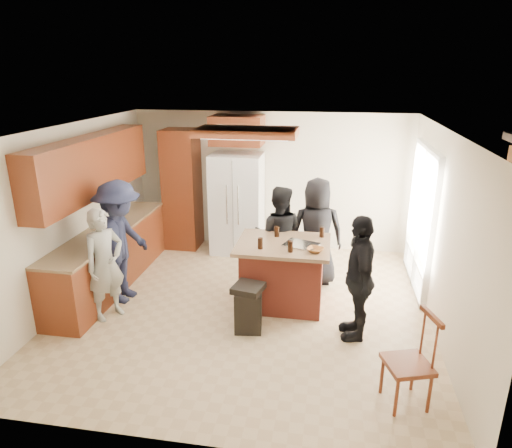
% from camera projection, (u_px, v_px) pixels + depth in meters
% --- Properties ---
extents(person_front_left, '(0.63, 0.69, 1.53)m').
position_uv_depth(person_front_left, '(105.00, 264.00, 6.00)').
color(person_front_left, '#979890').
rests_on(person_front_left, ground).
extents(person_behind_left, '(0.76, 0.47, 1.57)m').
position_uv_depth(person_behind_left, '(279.00, 236.00, 6.97)').
color(person_behind_left, black).
rests_on(person_behind_left, ground).
extents(person_behind_right, '(0.89, 0.65, 1.68)m').
position_uv_depth(person_behind_right, '(316.00, 232.00, 6.96)').
color(person_behind_right, black).
rests_on(person_behind_right, ground).
extents(person_side_right, '(0.57, 0.98, 1.60)m').
position_uv_depth(person_side_right, '(359.00, 278.00, 5.54)').
color(person_side_right, black).
rests_on(person_side_right, ground).
extents(person_counter, '(0.70, 1.22, 1.78)m').
position_uv_depth(person_counter, '(120.00, 242.00, 6.43)').
color(person_counter, '#1B1F36').
rests_on(person_counter, ground).
extents(left_cabinetry, '(0.64, 3.00, 2.30)m').
position_uv_depth(left_cabinetry, '(104.00, 227.00, 6.86)').
color(left_cabinetry, maroon).
rests_on(left_cabinetry, ground).
extents(back_wall_units, '(1.80, 0.60, 2.45)m').
position_uv_depth(back_wall_units, '(195.00, 175.00, 8.26)').
color(back_wall_units, maroon).
rests_on(back_wall_units, ground).
extents(refrigerator, '(0.90, 0.76, 1.80)m').
position_uv_depth(refrigerator, '(237.00, 204.00, 8.22)').
color(refrigerator, white).
rests_on(refrigerator, ground).
extents(kitchen_island, '(1.28, 1.03, 0.93)m').
position_uv_depth(kitchen_island, '(283.00, 273.00, 6.43)').
color(kitchen_island, '#9C3728').
rests_on(kitchen_island, ground).
extents(island_items, '(0.90, 0.75, 0.15)m').
position_uv_depth(island_items, '(300.00, 244.00, 6.15)').
color(island_items, silver).
rests_on(island_items, kitchen_island).
extents(trash_bin, '(0.43, 0.43, 0.63)m').
position_uv_depth(trash_bin, '(248.00, 307.00, 5.83)').
color(trash_bin, black).
rests_on(trash_bin, ground).
extents(spindle_chair, '(0.53, 0.53, 0.99)m').
position_uv_depth(spindle_chair, '(410.00, 364.00, 4.49)').
color(spindle_chair, maroon).
rests_on(spindle_chair, ground).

